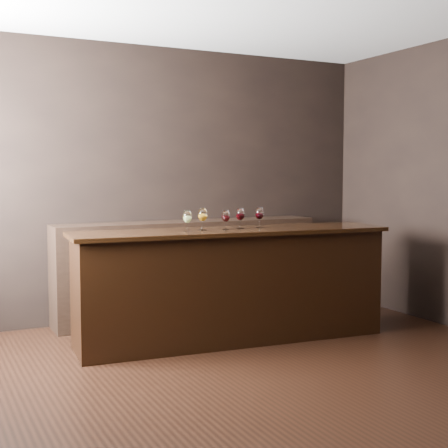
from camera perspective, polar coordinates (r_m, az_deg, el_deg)
name	(u,v)px	position (r m, az deg, el deg)	size (l,w,h in m)	color
ground	(252,380)	(4.69, 2.61, -14.03)	(5.00, 5.00, 0.00)	black
room_shell	(217,130)	(4.45, -0.67, 8.61)	(5.02, 4.52, 2.81)	black
bar_counter	(232,287)	(5.61, 0.72, -5.79)	(2.76, 0.60, 0.97)	black
bar_top	(232,231)	(5.54, 0.73, -0.67)	(2.86, 0.66, 0.04)	black
back_bar_shelf	(189,269)	(6.51, -3.22, -4.15)	(2.80, 0.40, 1.01)	black
glass_white	(187,217)	(5.34, -3.37, 0.63)	(0.08, 0.08, 0.18)	white
glass_amber	(203,215)	(5.44, -1.96, 0.81)	(0.08, 0.08, 0.20)	white
glass_red_a	(226,216)	(5.49, 0.16, 0.69)	(0.07, 0.07, 0.17)	white
glass_red_b	(240,215)	(5.60, 1.50, 0.86)	(0.08, 0.08, 0.19)	white
glass_red_c	(259,214)	(5.70, 3.26, 0.94)	(0.08, 0.08, 0.19)	white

